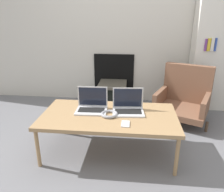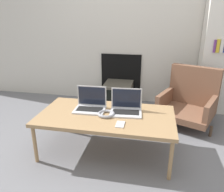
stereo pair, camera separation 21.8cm
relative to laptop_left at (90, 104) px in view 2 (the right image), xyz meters
The scene contains 9 objects.
ground_plane 0.61m from the laptop_left, 58.49° to the right, with size 14.00×14.00×0.00m, color slate.
wall_back 1.68m from the laptop_left, 82.56° to the left, with size 7.00×0.08×2.60m.
table 0.23m from the laptop_left, 26.71° to the right, with size 1.36×0.72×0.43m.
laptop_left is the anchor object (origin of this frame).
laptop_right 0.38m from the laptop_left, ahead, with size 0.34×0.26×0.24m.
headphones 0.24m from the laptop_left, 31.48° to the right, with size 0.17×0.17×0.03m.
phone 0.47m from the laptop_left, 38.48° to the right, with size 0.08×0.12×0.01m.
tv 1.22m from the laptop_left, 85.11° to the left, with size 0.43×0.48×0.37m.
armchair 1.39m from the laptop_left, 35.30° to the left, with size 0.84×0.83×0.74m.
Camera 2 is at (0.45, -1.74, 1.37)m, focal length 35.00 mm.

